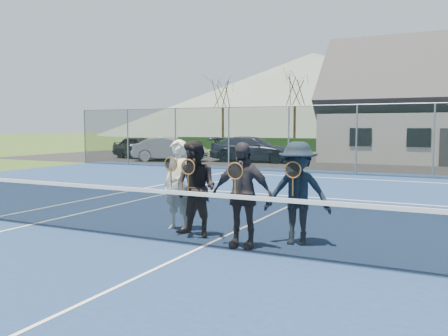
% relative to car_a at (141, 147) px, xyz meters
% --- Properties ---
extents(ground, '(220.00, 220.00, 0.00)m').
position_rel_car_a_xyz_m(ground, '(14.59, 1.80, -0.73)').
color(ground, '#2E491A').
rests_on(ground, ground).
extents(court_surface, '(30.00, 30.00, 0.02)m').
position_rel_car_a_xyz_m(court_surface, '(14.59, -18.20, -0.72)').
color(court_surface, navy).
rests_on(court_surface, ground).
extents(tarmac_carpark, '(40.00, 12.00, 0.01)m').
position_rel_car_a_xyz_m(tarmac_carpark, '(10.59, 1.80, -0.73)').
color(tarmac_carpark, black).
rests_on(tarmac_carpark, ground).
extents(hedge_row, '(40.00, 1.20, 1.10)m').
position_rel_car_a_xyz_m(hedge_row, '(14.59, 13.80, -0.18)').
color(hedge_row, black).
rests_on(hedge_row, ground).
extents(hill_west, '(110.00, 110.00, 18.00)m').
position_rel_car_a_xyz_m(hill_west, '(-10.41, 76.80, 8.27)').
color(hill_west, '#58695E').
rests_on(hill_west, ground).
extents(car_a, '(4.60, 2.71, 1.47)m').
position_rel_car_a_xyz_m(car_a, '(0.00, 0.00, 0.00)').
color(car_a, black).
rests_on(car_a, ground).
extents(car_b, '(4.63, 2.74, 1.44)m').
position_rel_car_a_xyz_m(car_b, '(2.94, -1.13, -0.01)').
color(car_b, '#97999F').
rests_on(car_b, ground).
extents(car_c, '(5.34, 2.63, 1.49)m').
position_rel_car_a_xyz_m(car_c, '(7.70, 0.49, 0.01)').
color(car_c, '#191E32').
rests_on(car_c, ground).
extents(court_markings, '(11.03, 23.83, 0.01)m').
position_rel_car_a_xyz_m(court_markings, '(14.59, -18.20, -0.71)').
color(court_markings, white).
rests_on(court_markings, court_surface).
extents(tennis_net, '(11.68, 0.08, 1.10)m').
position_rel_car_a_xyz_m(tennis_net, '(14.59, -18.20, -0.19)').
color(tennis_net, slate).
rests_on(tennis_net, ground).
extents(perimeter_fence, '(30.07, 0.07, 3.02)m').
position_rel_car_a_xyz_m(perimeter_fence, '(14.59, -4.70, 0.79)').
color(perimeter_fence, slate).
rests_on(perimeter_fence, ground).
extents(tree_a, '(3.20, 3.20, 7.77)m').
position_rel_car_a_xyz_m(tree_a, '(-1.41, 14.80, 5.06)').
color(tree_a, '#392714').
rests_on(tree_a, ground).
extents(tree_b, '(3.20, 3.20, 7.77)m').
position_rel_car_a_xyz_m(tree_b, '(5.59, 14.80, 5.06)').
color(tree_b, '#352113').
rests_on(tree_b, ground).
extents(tree_c, '(3.20, 3.20, 7.77)m').
position_rel_car_a_xyz_m(tree_c, '(16.59, 14.80, 5.06)').
color(tree_c, '#3B2715').
rests_on(tree_c, ground).
extents(player_a, '(0.70, 0.53, 1.80)m').
position_rel_car_a_xyz_m(player_a, '(13.49, -17.18, 0.19)').
color(player_a, white).
rests_on(player_a, court_surface).
extents(player_b, '(0.95, 0.79, 1.80)m').
position_rel_car_a_xyz_m(player_b, '(14.10, -17.56, 0.19)').
color(player_b, black).
rests_on(player_b, court_surface).
extents(player_c, '(1.10, 0.56, 1.80)m').
position_rel_car_a_xyz_m(player_c, '(15.18, -17.89, 0.19)').
color(player_c, '#29272D').
rests_on(player_c, court_surface).
extents(player_d, '(1.26, 0.86, 1.80)m').
position_rel_car_a_xyz_m(player_d, '(15.97, -17.26, 0.19)').
color(player_d, black).
rests_on(player_d, court_surface).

